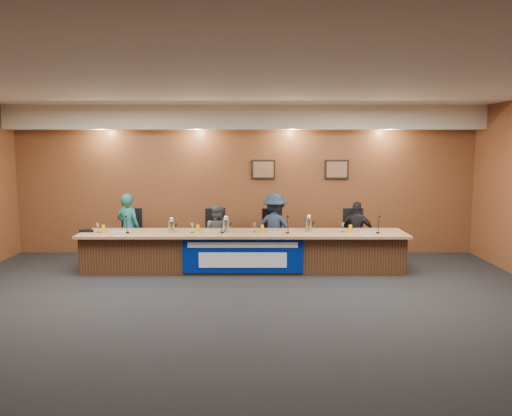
% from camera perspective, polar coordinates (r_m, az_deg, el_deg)
% --- Properties ---
extents(floor, '(10.00, 10.00, 0.00)m').
position_cam_1_polar(floor, '(7.30, -1.93, -11.80)').
color(floor, black).
rests_on(floor, ground).
extents(ceiling, '(10.00, 8.00, 0.04)m').
position_cam_1_polar(ceiling, '(6.95, -2.04, 14.00)').
color(ceiling, silver).
rests_on(ceiling, wall_back).
extents(wall_back, '(10.00, 0.04, 3.20)m').
position_cam_1_polar(wall_back, '(10.93, -1.27, 3.13)').
color(wall_back, brown).
rests_on(wall_back, floor).
extents(soffit, '(10.00, 0.50, 0.50)m').
position_cam_1_polar(soffit, '(10.67, -1.32, 10.28)').
color(soffit, beige).
rests_on(soffit, wall_back).
extents(dais_body, '(6.00, 0.80, 0.70)m').
position_cam_1_polar(dais_body, '(9.52, -1.46, -5.09)').
color(dais_body, '#472A17').
rests_on(dais_body, floor).
extents(dais_top, '(6.10, 0.95, 0.05)m').
position_cam_1_polar(dais_top, '(9.40, -1.47, -2.92)').
color(dais_top, '#9B744E').
rests_on(dais_top, dais_body).
extents(banner, '(2.20, 0.02, 0.65)m').
position_cam_1_polar(banner, '(9.11, -1.52, -5.46)').
color(banner, navy).
rests_on(banner, dais_body).
extents(banner_text_upper, '(2.00, 0.01, 0.10)m').
position_cam_1_polar(banner_text_upper, '(9.05, -1.53, -4.24)').
color(banner_text_upper, silver).
rests_on(banner_text_upper, banner).
extents(banner_text_lower, '(1.60, 0.01, 0.28)m').
position_cam_1_polar(banner_text_lower, '(9.11, -1.52, -5.97)').
color(banner_text_lower, silver).
rests_on(banner_text_lower, banner).
extents(wall_photo_left, '(0.52, 0.04, 0.42)m').
position_cam_1_polar(wall_photo_left, '(10.88, 0.84, 4.43)').
color(wall_photo_left, black).
rests_on(wall_photo_left, wall_back).
extents(wall_photo_right, '(0.52, 0.04, 0.42)m').
position_cam_1_polar(wall_photo_right, '(11.02, 9.21, 4.37)').
color(wall_photo_right, black).
rests_on(wall_photo_right, wall_back).
extents(panelist_a, '(0.60, 0.49, 1.41)m').
position_cam_1_polar(panelist_a, '(10.41, -14.39, -2.26)').
color(panelist_a, '#165452').
rests_on(panelist_a, floor).
extents(panelist_b, '(0.71, 0.64, 1.19)m').
position_cam_1_polar(panelist_b, '(10.14, -4.53, -2.94)').
color(panelist_b, '#4B4D51').
rests_on(panelist_b, floor).
extents(panelist_c, '(1.02, 0.75, 1.41)m').
position_cam_1_polar(panelist_c, '(10.09, 2.18, -2.32)').
color(panelist_c, '#19253D').
rests_on(panelist_c, floor).
extents(panelist_d, '(0.79, 0.58, 1.25)m').
position_cam_1_polar(panelist_d, '(10.31, 11.45, -2.73)').
color(panelist_d, black).
rests_on(panelist_d, floor).
extents(office_chair_a, '(0.49, 0.49, 0.08)m').
position_cam_1_polar(office_chair_a, '(10.55, -14.21, -3.38)').
color(office_chair_a, black).
rests_on(office_chair_a, floor).
extents(office_chair_b, '(0.57, 0.57, 0.08)m').
position_cam_1_polar(office_chair_b, '(10.26, -4.48, -3.48)').
color(office_chair_b, black).
rests_on(office_chair_b, floor).
extents(office_chair_c, '(0.58, 0.58, 0.08)m').
position_cam_1_polar(office_chair_c, '(10.23, 2.16, -3.48)').
color(office_chair_c, black).
rests_on(office_chair_c, floor).
extents(office_chair_d, '(0.53, 0.53, 0.08)m').
position_cam_1_polar(office_chair_d, '(10.43, 11.32, -3.42)').
color(office_chair_d, black).
rests_on(office_chair_d, floor).
extents(nameplate_a, '(0.24, 0.08, 0.10)m').
position_cam_1_polar(nameplate_a, '(9.49, -15.63, -2.66)').
color(nameplate_a, white).
rests_on(nameplate_a, dais_top).
extents(microphone_a, '(0.07, 0.07, 0.02)m').
position_cam_1_polar(microphone_a, '(9.59, -14.46, -2.73)').
color(microphone_a, black).
rests_on(microphone_a, dais_top).
extents(juice_glass_a, '(0.06, 0.06, 0.15)m').
position_cam_1_polar(juice_glass_a, '(9.72, -17.02, -2.30)').
color(juice_glass_a, '#EEA807').
rests_on(juice_glass_a, dais_top).
extents(water_glass_a, '(0.08, 0.08, 0.18)m').
position_cam_1_polar(water_glass_a, '(9.78, -17.57, -2.18)').
color(water_glass_a, silver).
rests_on(water_glass_a, dais_top).
extents(nameplate_b, '(0.24, 0.08, 0.10)m').
position_cam_1_polar(nameplate_b, '(9.19, -5.09, -2.74)').
color(nameplate_b, white).
rests_on(nameplate_b, dais_top).
extents(microphone_b, '(0.07, 0.07, 0.02)m').
position_cam_1_polar(microphone_b, '(9.31, -3.87, -2.81)').
color(microphone_b, black).
rests_on(microphone_b, dais_top).
extents(juice_glass_b, '(0.06, 0.06, 0.15)m').
position_cam_1_polar(juice_glass_b, '(9.39, -6.65, -2.36)').
color(juice_glass_b, '#EEA807').
rests_on(juice_glass_b, dais_top).
extents(water_glass_b, '(0.08, 0.08, 0.18)m').
position_cam_1_polar(water_glass_b, '(9.38, -7.29, -2.28)').
color(water_glass_b, silver).
rests_on(water_glass_b, dais_top).
extents(nameplate_c, '(0.24, 0.08, 0.10)m').
position_cam_1_polar(nameplate_c, '(9.11, 2.24, -2.80)').
color(nameplate_c, white).
rests_on(nameplate_c, dais_top).
extents(microphone_c, '(0.07, 0.07, 0.02)m').
position_cam_1_polar(microphone_c, '(9.28, 3.61, -2.84)').
color(microphone_c, black).
rests_on(microphone_c, dais_top).
extents(juice_glass_c, '(0.06, 0.06, 0.15)m').
position_cam_1_polar(juice_glass_c, '(9.31, 0.72, -2.39)').
color(juice_glass_c, '#EEA807').
rests_on(juice_glass_c, dais_top).
extents(water_glass_c, '(0.08, 0.08, 0.18)m').
position_cam_1_polar(water_glass_c, '(9.36, -0.19, -2.25)').
color(water_glass_c, silver).
rests_on(water_glass_c, dais_top).
extents(nameplate_d, '(0.24, 0.08, 0.10)m').
position_cam_1_polar(nameplate_d, '(9.35, 12.64, -2.71)').
color(nameplate_d, white).
rests_on(nameplate_d, dais_top).
extents(microphone_d, '(0.07, 0.07, 0.02)m').
position_cam_1_polar(microphone_d, '(9.53, 13.75, -2.77)').
color(microphone_d, black).
rests_on(microphone_d, dais_top).
extents(juice_glass_d, '(0.06, 0.06, 0.15)m').
position_cam_1_polar(juice_glass_d, '(9.48, 10.74, -2.34)').
color(juice_glass_d, '#EEA807').
rests_on(juice_glass_d, dais_top).
extents(water_glass_d, '(0.08, 0.08, 0.18)m').
position_cam_1_polar(water_glass_d, '(9.50, 9.88, -2.21)').
color(water_glass_d, silver).
rests_on(water_glass_d, dais_top).
extents(carafe_left, '(0.13, 0.13, 0.22)m').
position_cam_1_polar(carafe_left, '(9.50, -9.61, -2.09)').
color(carafe_left, silver).
rests_on(carafe_left, dais_top).
extents(carafe_mid, '(0.13, 0.13, 0.24)m').
position_cam_1_polar(carafe_mid, '(9.41, -3.44, -2.01)').
color(carafe_mid, silver).
rests_on(carafe_mid, dais_top).
extents(carafe_right, '(0.12, 0.12, 0.26)m').
position_cam_1_polar(carafe_right, '(9.47, 6.04, -1.92)').
color(carafe_right, silver).
rests_on(carafe_right, dais_top).
extents(speakerphone, '(0.32, 0.32, 0.05)m').
position_cam_1_polar(speakerphone, '(9.95, -18.68, -2.44)').
color(speakerphone, black).
rests_on(speakerphone, dais_top).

